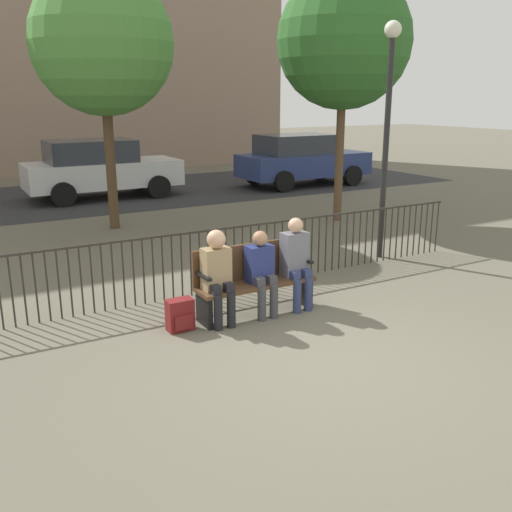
# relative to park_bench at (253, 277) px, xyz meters

# --- Properties ---
(ground_plane) EXTENTS (80.00, 80.00, 0.00)m
(ground_plane) POSITION_rel_park_bench_xyz_m (0.00, -1.68, -0.49)
(ground_plane) COLOR #605B4C
(park_bench) EXTENTS (1.61, 0.45, 0.92)m
(park_bench) POSITION_rel_park_bench_xyz_m (0.00, 0.00, 0.00)
(park_bench) COLOR #4C331E
(park_bench) RESTS_ON ground
(seated_person_0) EXTENTS (0.34, 0.39, 1.21)m
(seated_person_0) POSITION_rel_park_bench_xyz_m (-0.57, -0.13, 0.20)
(seated_person_0) COLOR black
(seated_person_0) RESTS_ON ground
(seated_person_1) EXTENTS (0.34, 0.39, 1.13)m
(seated_person_1) POSITION_rel_park_bench_xyz_m (0.05, -0.13, 0.14)
(seated_person_1) COLOR #3D3D42
(seated_person_1) RESTS_ON ground
(seated_person_2) EXTENTS (0.34, 0.39, 1.24)m
(seated_person_2) POSITION_rel_park_bench_xyz_m (0.59, -0.13, 0.20)
(seated_person_2) COLOR navy
(seated_person_2) RESTS_ON ground
(backpack) EXTENTS (0.32, 0.23, 0.40)m
(backpack) POSITION_rel_park_bench_xyz_m (-1.07, -0.07, -0.29)
(backpack) COLOR maroon
(backpack) RESTS_ON ground
(fence_railing) EXTENTS (9.01, 0.03, 0.95)m
(fence_railing) POSITION_rel_park_bench_xyz_m (-0.02, 1.03, 0.07)
(fence_railing) COLOR #2D2823
(fence_railing) RESTS_ON ground
(tree_0) EXTENTS (2.89, 2.89, 5.25)m
(tree_0) POSITION_rel_park_bench_xyz_m (-0.14, 5.90, 3.30)
(tree_0) COLOR #4C3823
(tree_0) RESTS_ON ground
(tree_1) EXTENTS (2.89, 2.89, 5.37)m
(tree_1) POSITION_rel_park_bench_xyz_m (4.59, 4.15, 3.42)
(tree_1) COLOR brown
(tree_1) RESTS_ON ground
(lamp_post) EXTENTS (0.28, 0.28, 3.96)m
(lamp_post) POSITION_rel_park_bench_xyz_m (3.31, 1.25, 2.10)
(lamp_post) COLOR black
(lamp_post) RESTS_ON ground
(street_surface) EXTENTS (24.00, 6.00, 0.01)m
(street_surface) POSITION_rel_park_bench_xyz_m (0.00, 10.32, -0.49)
(street_surface) COLOR #2B2B2D
(street_surface) RESTS_ON ground
(parked_car_0) EXTENTS (4.20, 1.94, 1.62)m
(parked_car_0) POSITION_rel_park_bench_xyz_m (0.64, 9.85, 0.35)
(parked_car_0) COLOR silver
(parked_car_0) RESTS_ON ground
(parked_car_2) EXTENTS (4.20, 1.94, 1.62)m
(parked_car_2) POSITION_rel_park_bench_xyz_m (6.86, 8.99, 0.35)
(parked_car_2) COLOR navy
(parked_car_2) RESTS_ON ground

